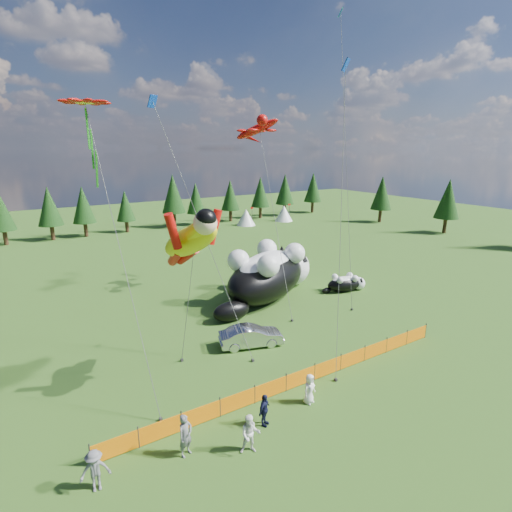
{
  "coord_description": "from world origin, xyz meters",
  "views": [
    {
      "loc": [
        -12.49,
        -18.27,
        12.77
      ],
      "look_at": [
        1.46,
        4.0,
        5.68
      ],
      "focal_mm": 28.0,
      "sensor_mm": 36.0,
      "label": 1
    }
  ],
  "objects": [
    {
      "name": "gecko_kite",
      "position": [
        6.91,
        12.55,
        14.39
      ],
      "size": [
        5.72,
        11.98,
        16.71
      ],
      "color": "#B70C09",
      "rests_on": "ground"
    },
    {
      "name": "spectator_b",
      "position": [
        -4.97,
        -5.81,
        0.91
      ],
      "size": [
        1.02,
        0.86,
        1.81
      ],
      "primitive_type": "imported",
      "rotation": [
        0.0,
        0.0,
        -0.47
      ],
      "color": "white",
      "rests_on": "ground"
    },
    {
      "name": "cat_small",
      "position": [
        13.11,
        6.89,
        0.76
      ],
      "size": [
        4.38,
        2.31,
        1.6
      ],
      "rotation": [
        0.0,
        0.0,
        -0.25
      ],
      "color": "black",
      "rests_on": "ground"
    },
    {
      "name": "spectator_c",
      "position": [
        -3.5,
        -4.66,
        0.81
      ],
      "size": [
        1.07,
        0.9,
        1.62
      ],
      "primitive_type": "imported",
      "rotation": [
        0.0,
        0.0,
        0.53
      ],
      "color": "#141837",
      "rests_on": "ground"
    },
    {
      "name": "spectator_e",
      "position": [
        -0.57,
        -4.43,
        0.8
      ],
      "size": [
        0.89,
        0.68,
        1.61
      ],
      "primitive_type": "imported",
      "rotation": [
        0.0,
        0.0,
        0.24
      ],
      "color": "white",
      "rests_on": "ground"
    },
    {
      "name": "spectator_d",
      "position": [
        -11.03,
        -4.35,
        0.88
      ],
      "size": [
        1.21,
        0.74,
        1.75
      ],
      "primitive_type": "imported",
      "rotation": [
        0.0,
        0.0,
        -0.15
      ],
      "color": "slate",
      "rests_on": "ground"
    },
    {
      "name": "spectator_a",
      "position": [
        -7.39,
        -4.47,
        0.97
      ],
      "size": [
        0.83,
        0.7,
        1.94
      ],
      "primitive_type": "imported",
      "rotation": [
        0.0,
        0.0,
        0.4
      ],
      "color": "slate",
      "rests_on": "ground"
    },
    {
      "name": "safety_fence",
      "position": [
        0.0,
        -3.0,
        0.5
      ],
      "size": [
        22.06,
        0.06,
        1.1
      ],
      "color": "#262626",
      "rests_on": "ground"
    },
    {
      "name": "superhero_kite",
      "position": [
        -4.73,
        0.54,
        8.19
      ],
      "size": [
        5.56,
        5.8,
        10.44
      ],
      "color": "yellow",
      "rests_on": "ground"
    },
    {
      "name": "flower_kite",
      "position": [
        -8.62,
        3.38,
        14.75
      ],
      "size": [
        3.12,
        6.79,
        15.7
      ],
      "color": "#B70C09",
      "rests_on": "ground"
    },
    {
      "name": "ground",
      "position": [
        0.0,
        0.0,
        0.0
      ],
      "size": [
        160.0,
        160.0,
        0.0
      ],
      "primitive_type": "plane",
      "color": "#113A0A",
      "rests_on": "ground"
    },
    {
      "name": "cat_large",
      "position": [
        6.21,
        9.26,
        2.26
      ],
      "size": [
        12.36,
        8.44,
        4.76
      ],
      "rotation": [
        0.0,
        0.0,
        0.45
      ],
      "color": "black",
      "rests_on": "ground"
    },
    {
      "name": "tree_line",
      "position": [
        0.0,
        45.0,
        4.0
      ],
      "size": [
        90.0,
        4.0,
        8.0
      ],
      "primitive_type": null,
      "color": "black",
      "rests_on": "ground"
    },
    {
      "name": "diamond_kite_a",
      "position": [
        -4.13,
        6.09,
        14.72
      ],
      "size": [
        4.03,
        6.09,
        16.79
      ],
      "color": "#0B38A9",
      "rests_on": "ground"
    },
    {
      "name": "diamond_kite_b",
      "position": [
        11.41,
        7.31,
        21.04
      ],
      "size": [
        1.65,
        4.96,
        23.74
      ],
      "color": "#0D869D",
      "rests_on": "ground"
    },
    {
      "name": "festival_tents",
      "position": [
        11.0,
        40.0,
        1.4
      ],
      "size": [
        50.0,
        3.2,
        2.8
      ],
      "primitive_type": null,
      "color": "white",
      "rests_on": "ground"
    },
    {
      "name": "diamond_kite_c",
      "position": [
        4.05,
        -1.04,
        16.09
      ],
      "size": [
        2.74,
        3.22,
        17.9
      ],
      "color": "#0B38A9",
      "rests_on": "ground"
    },
    {
      "name": "car",
      "position": [
        0.11,
        2.45,
        0.7
      ],
      "size": [
        4.49,
        2.67,
        1.4
      ],
      "primitive_type": "imported",
      "rotation": [
        0.0,
        0.0,
        1.27
      ],
      "color": "silver",
      "rests_on": "ground"
    }
  ]
}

